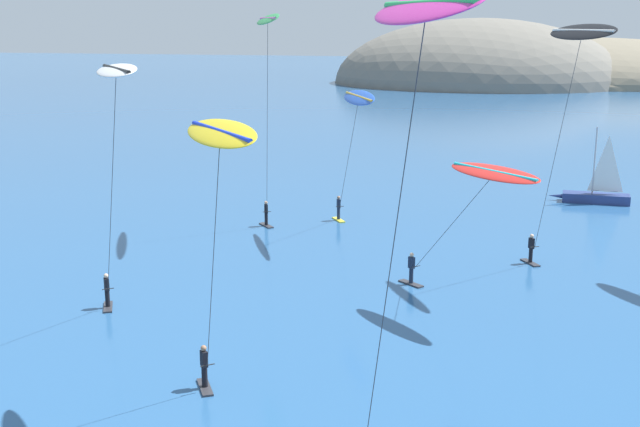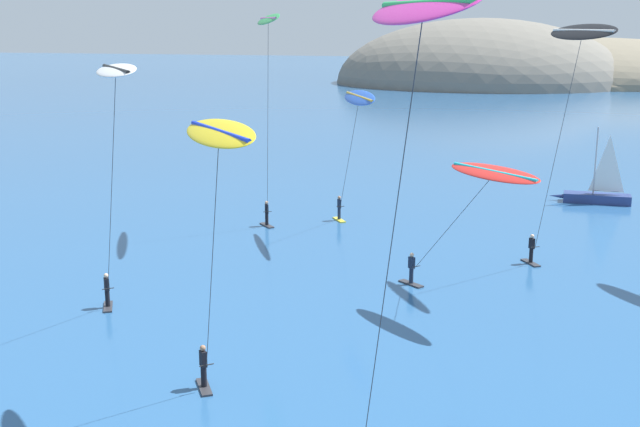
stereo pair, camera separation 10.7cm
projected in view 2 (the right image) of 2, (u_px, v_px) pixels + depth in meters
name	position (u px, v px, depth m)	size (l,w,h in m)	color
headland_island	(542.00, 83.00, 177.16)	(92.19, 63.54, 28.03)	slate
sailboat_near	(593.00, 194.00, 60.12)	(5.92, 1.63, 5.70)	navy
kitesurfer_green	(268.00, 36.00, 48.66)	(3.76, 6.21, 13.80)	#2D2D33
kitesurfer_red	(486.00, 182.00, 35.99)	(7.12, 6.62, 7.02)	#2D2D33
kitesurfer_black	(578.00, 52.00, 39.62)	(4.16, 5.99, 13.24)	#2D2D33
kitesurfer_magenta	(417.00, 56.00, 17.28)	(4.31, 6.24, 14.06)	red
kitesurfer_blue	(357.00, 108.00, 48.65)	(4.59, 8.17, 9.26)	yellow
kitesurfer_yellow	(218.00, 155.00, 25.81)	(4.47, 4.89, 10.22)	#2D2D33
kitesurfer_white	(115.00, 95.00, 31.22)	(6.06, 7.53, 11.75)	#2D2D33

